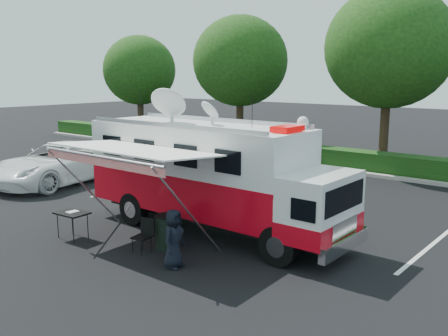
# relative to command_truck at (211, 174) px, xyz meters

# --- Properties ---
(ground_plane) EXTENTS (120.00, 120.00, 0.00)m
(ground_plane) POSITION_rel_command_truck_xyz_m (0.07, 0.00, -1.77)
(ground_plane) COLOR black
(ground_plane) RESTS_ON ground
(back_border) EXTENTS (60.00, 6.14, 8.87)m
(back_border) POSITION_rel_command_truck_xyz_m (1.22, 12.90, 3.23)
(back_border) COLOR #9E998E
(back_border) RESTS_ON ground_plane
(stall_lines) EXTENTS (24.12, 5.50, 0.01)m
(stall_lines) POSITION_rel_command_truck_xyz_m (-0.43, 3.00, -1.77)
(stall_lines) COLOR silver
(stall_lines) RESTS_ON ground_plane
(command_truck) EXTENTS (8.61, 2.37, 4.13)m
(command_truck) POSITION_rel_command_truck_xyz_m (0.00, 0.00, 0.00)
(command_truck) COLOR black
(command_truck) RESTS_ON ground_plane
(awning) EXTENTS (4.70, 2.44, 2.84)m
(awning) POSITION_rel_command_truck_xyz_m (-0.77, -2.46, 0.89)
(awning) COLOR white
(awning) RESTS_ON ground_plane
(white_suv) EXTENTS (3.87, 6.69, 1.76)m
(white_suv) POSITION_rel_command_truck_xyz_m (-9.61, 1.02, -1.77)
(white_suv) COLOR white
(white_suv) RESTS_ON ground_plane
(person) EXTENTS (0.62, 0.81, 1.48)m
(person) POSITION_rel_command_truck_xyz_m (1.15, -2.76, -1.77)
(person) COLOR black
(person) RESTS_ON ground_plane
(folding_table) EXTENTS (0.98, 0.73, 0.80)m
(folding_table) POSITION_rel_command_truck_xyz_m (-2.68, -3.06, -1.02)
(folding_table) COLOR black
(folding_table) RESTS_ON ground_plane
(folding_chair) EXTENTS (0.52, 0.54, 0.92)m
(folding_chair) POSITION_rel_command_truck_xyz_m (-0.24, -2.47, -1.23)
(folding_chair) COLOR black
(folding_chair) RESTS_ON ground_plane
(trash_bin) EXTENTS (0.63, 0.63, 0.93)m
(trash_bin) POSITION_rel_command_truck_xyz_m (-0.00, -1.90, -1.30)
(trash_bin) COLOR black
(trash_bin) RESTS_ON ground_plane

